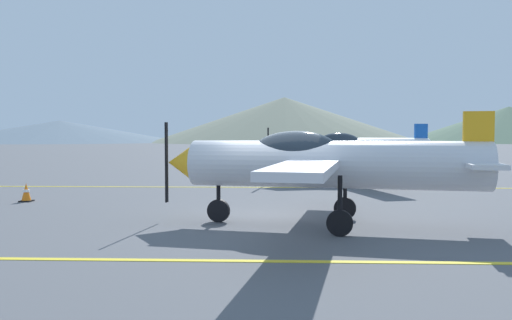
# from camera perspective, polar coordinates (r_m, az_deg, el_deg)

# --- Properties ---
(ground_plane) EXTENTS (400.00, 400.00, 0.00)m
(ground_plane) POSITION_cam_1_polar(r_m,az_deg,el_deg) (12.48, 1.83, -6.88)
(ground_plane) COLOR #54565B
(apron_line_near) EXTENTS (80.00, 0.16, 0.01)m
(apron_line_near) POSITION_cam_1_polar(r_m,az_deg,el_deg) (8.61, 1.68, -11.28)
(apron_line_near) COLOR yellow
(apron_line_near) RESTS_ON ground_plane
(apron_line_far) EXTENTS (80.00, 0.16, 0.01)m
(apron_line_far) POSITION_cam_1_polar(r_m,az_deg,el_deg) (20.37, 1.96, -3.09)
(apron_line_far) COLOR yellow
(apron_line_far) RESTS_ON ground_plane
(airplane_near) EXTENTS (7.64, 8.73, 2.61)m
(airplane_near) POSITION_cam_1_polar(r_m,az_deg,el_deg) (11.74, 7.35, -0.29)
(airplane_near) COLOR silver
(airplane_near) RESTS_ON ground_plane
(airplane_mid) EXTENTS (7.64, 8.68, 2.61)m
(airplane_mid) POSITION_cam_1_polar(r_m,az_deg,el_deg) (22.80, 10.69, 1.19)
(airplane_mid) COLOR white
(airplane_mid) RESTS_ON ground_plane
(traffic_cone_front) EXTENTS (0.36, 0.36, 0.59)m
(traffic_cone_front) POSITION_cam_1_polar(r_m,az_deg,el_deg) (17.62, -24.38, -3.34)
(traffic_cone_front) COLOR black
(traffic_cone_front) RESTS_ON ground_plane
(hill_left) EXTENTS (72.02, 72.02, 6.33)m
(hill_left) POSITION_cam_1_polar(r_m,az_deg,el_deg) (159.44, -21.13, 3.02)
(hill_left) COLOR slate
(hill_left) RESTS_ON ground_plane
(hill_centerleft) EXTENTS (76.06, 76.06, 12.85)m
(hill_centerleft) POSITION_cam_1_polar(r_m,az_deg,el_deg) (145.44, 3.20, 4.53)
(hill_centerleft) COLOR slate
(hill_centerleft) RESTS_ON ground_plane
(hill_centerright) EXTENTS (59.28, 59.28, 10.08)m
(hill_centerright) POSITION_cam_1_polar(r_m,az_deg,el_deg) (159.15, 26.47, 3.59)
(hill_centerright) COLOR #4C6651
(hill_centerright) RESTS_ON ground_plane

